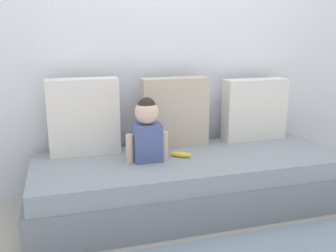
% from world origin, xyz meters
% --- Properties ---
extents(ground_plane, '(12.00, 12.00, 0.00)m').
position_xyz_m(ground_plane, '(0.00, 0.00, 0.00)').
color(ground_plane, '#B2ADA3').
extents(back_wall, '(5.50, 0.10, 2.30)m').
position_xyz_m(back_wall, '(0.00, 0.55, 1.15)').
color(back_wall, silver).
rests_on(back_wall, ground).
extents(couch, '(2.30, 0.83, 0.40)m').
position_xyz_m(couch, '(0.00, 0.00, 0.20)').
color(couch, gray).
rests_on(couch, ground).
extents(throw_pillow_left, '(0.52, 0.16, 0.57)m').
position_xyz_m(throw_pillow_left, '(-0.71, 0.32, 0.69)').
color(throw_pillow_left, silver).
rests_on(throw_pillow_left, couch).
extents(throw_pillow_center, '(0.53, 0.16, 0.55)m').
position_xyz_m(throw_pillow_center, '(0.00, 0.32, 0.68)').
color(throw_pillow_center, '#C1B29E').
rests_on(throw_pillow_center, couch).
extents(throw_pillow_right, '(0.54, 0.16, 0.52)m').
position_xyz_m(throw_pillow_right, '(0.71, 0.32, 0.66)').
color(throw_pillow_right, silver).
rests_on(throw_pillow_right, couch).
extents(toddler, '(0.31, 0.17, 0.46)m').
position_xyz_m(toddler, '(-0.30, 0.02, 0.63)').
color(toddler, '#4C5B93').
rests_on(toddler, couch).
extents(banana, '(0.16, 0.14, 0.04)m').
position_xyz_m(banana, '(-0.05, 0.02, 0.42)').
color(banana, yellow).
rests_on(banana, couch).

